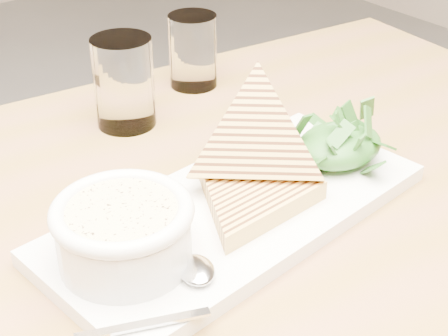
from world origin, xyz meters
TOP-DOWN VIEW (x-y plane):
  - table_top at (0.08, -0.05)m, footprint 1.20×0.86m
  - table_leg_br at (0.60, 0.28)m, footprint 0.06×0.06m
  - platter at (0.12, -0.05)m, footprint 0.41×0.22m
  - soup_bowl at (-0.01, -0.06)m, footprint 0.12×0.12m
  - soup at (-0.01, -0.06)m, footprint 0.10×0.10m
  - bowl_rim at (-0.01, -0.06)m, footprint 0.12×0.12m
  - sandwich_flat at (0.13, -0.06)m, footprint 0.17×0.17m
  - sandwich_lean at (0.16, -0.03)m, footprint 0.23×0.23m
  - salad_base at (0.26, -0.05)m, footprint 0.10×0.08m
  - arugula_pile at (0.26, -0.05)m, footprint 0.11×0.10m
  - spoon_bowl at (0.03, -0.11)m, footprint 0.04×0.05m
  - spoon_handle at (-0.04, -0.14)m, footprint 0.10×0.05m
  - glass_near at (0.14, 0.19)m, footprint 0.07×0.07m
  - glass_far at (0.27, 0.24)m, footprint 0.07×0.07m

SIDE VIEW (x-z plane):
  - table_leg_br at x=0.60m, z-range 0.00..0.69m
  - table_top at x=0.08m, z-range 0.69..0.73m
  - platter at x=0.12m, z-range 0.73..0.74m
  - spoon_handle at x=-0.04m, z-range 0.75..0.75m
  - spoon_bowl at x=0.03m, z-range 0.74..0.75m
  - sandwich_flat at x=0.13m, z-range 0.74..0.76m
  - salad_base at x=0.26m, z-range 0.74..0.78m
  - soup_bowl at x=-0.01m, z-range 0.74..0.79m
  - arugula_pile at x=0.26m, z-range 0.74..0.80m
  - glass_far at x=0.27m, z-range 0.73..0.83m
  - glass_near at x=0.14m, z-range 0.73..0.84m
  - soup at x=-0.01m, z-range 0.79..0.80m
  - sandwich_lean at x=0.16m, z-range 0.71..0.88m
  - bowl_rim at x=-0.01m, z-range 0.79..0.80m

